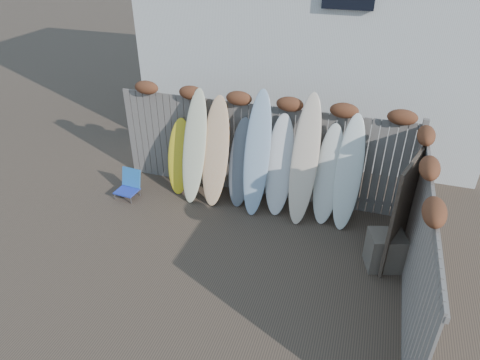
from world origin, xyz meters
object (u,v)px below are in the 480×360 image
(beach_chair, at_px, (129,184))
(wooden_crate, at_px, (385,250))
(lattice_panel, at_px, (403,210))
(surfboard_0, at_px, (180,157))

(beach_chair, distance_m, wooden_crate, 5.23)
(beach_chair, distance_m, lattice_panel, 5.43)
(wooden_crate, distance_m, lattice_panel, 0.74)
(wooden_crate, xyz_separation_m, lattice_panel, (0.17, 0.30, 0.65))
(beach_chair, bearing_deg, wooden_crate, -6.55)
(surfboard_0, bearing_deg, beach_chair, -151.09)
(lattice_panel, distance_m, surfboard_0, 4.52)
(lattice_panel, bearing_deg, wooden_crate, -101.94)
(beach_chair, bearing_deg, lattice_panel, -3.17)
(beach_chair, relative_size, wooden_crate, 0.88)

